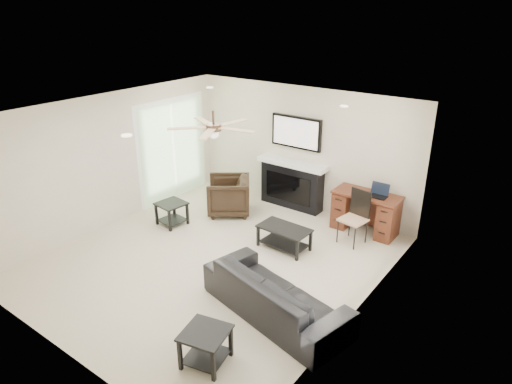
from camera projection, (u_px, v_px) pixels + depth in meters
room_shell at (223, 166)px, 6.96m from camera, size 5.50×5.54×2.52m
sofa at (276, 294)px, 6.20m from camera, size 2.34×1.33×0.64m
armchair at (228, 196)px, 9.19m from camera, size 1.15×1.15×0.76m
coffee_table at (284, 238)px, 7.93m from camera, size 0.92×0.53×0.40m
end_table_near at (206, 347)px, 5.39m from camera, size 0.62×0.62×0.45m
end_table_left at (172, 214)px, 8.77m from camera, size 0.56×0.56×0.45m
fireplace_unit at (292, 163)px, 9.27m from camera, size 1.52×0.34×1.91m
desk at (365, 213)px, 8.45m from camera, size 1.22×0.56×0.76m
desk_chair at (353, 218)px, 8.00m from camera, size 0.49×0.51×0.97m
laptop at (378, 191)px, 8.14m from camera, size 0.33×0.24×0.23m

